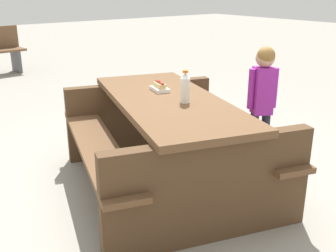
% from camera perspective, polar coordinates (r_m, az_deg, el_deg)
% --- Properties ---
extents(ground_plane, '(30.00, 30.00, 0.00)m').
position_cam_1_polar(ground_plane, '(3.36, 0.00, -8.47)').
color(ground_plane, gray).
rests_on(ground_plane, ground).
extents(picnic_table, '(2.14, 1.88, 0.75)m').
position_cam_1_polar(picnic_table, '(3.18, 0.00, -1.36)').
color(picnic_table, brown).
rests_on(picnic_table, ground).
extents(soda_bottle, '(0.07, 0.07, 0.24)m').
position_cam_1_polar(soda_bottle, '(2.94, 2.44, 5.42)').
color(soda_bottle, silver).
rests_on(soda_bottle, picnic_table).
extents(hotdog_tray, '(0.20, 0.15, 0.08)m').
position_cam_1_polar(hotdog_tray, '(3.30, -1.19, 5.52)').
color(hotdog_tray, white).
rests_on(hotdog_tray, picnic_table).
extents(child_in_coat, '(0.21, 0.24, 1.08)m').
position_cam_1_polar(child_in_coat, '(3.62, 13.27, 4.82)').
color(child_in_coat, '#262633').
rests_on(child_in_coat, ground).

